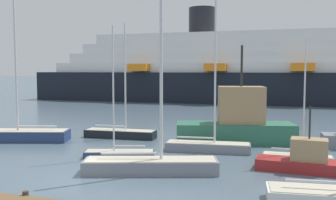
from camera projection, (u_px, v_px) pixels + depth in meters
ground_plane at (85, 179)px, 19.61m from camera, size 600.00×600.00×0.00m
sailboat_0 at (119, 152)px, 24.45m from camera, size 4.58×2.42×8.35m
sailboat_1 at (297, 156)px, 23.32m from camera, size 4.13×1.16×7.46m
sailboat_2 at (151, 163)px, 20.79m from camera, size 7.43×3.78×10.70m
sailboat_3 at (120, 132)px, 31.65m from camera, size 5.99×1.76×9.35m
sailboat_5 at (208, 144)px, 26.25m from camera, size 5.88×2.00×10.39m
sailboat_6 at (25, 133)px, 30.23m from camera, size 7.09×3.85×13.46m
fishing_boat_0 at (306, 160)px, 21.08m from camera, size 5.21×1.97×3.63m
fishing_boat_2 at (237, 123)px, 29.39m from camera, size 9.32×4.96×7.46m
cruise_ship at (300, 71)px, 64.48m from camera, size 94.65×15.09×16.75m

